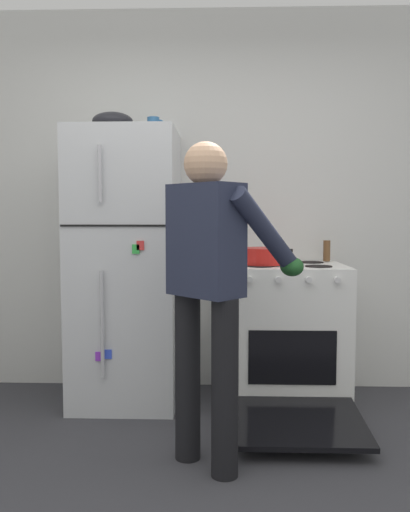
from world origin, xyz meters
TOP-DOWN VIEW (x-y plane):
  - kitchen_wall_back at (0.00, 1.95)m, footprint 6.00×0.10m
  - refrigerator at (-0.53, 1.57)m, footprint 0.68×0.72m
  - stove_range at (0.53, 1.55)m, footprint 0.76×1.23m
  - person_cook at (0.05, 0.67)m, footprint 0.70×0.73m
  - red_pot at (0.37, 1.52)m, footprint 0.38×0.28m
  - coffee_mug at (-0.35, 1.62)m, footprint 0.11×0.08m
  - pepper_mill at (0.83, 1.77)m, footprint 0.05×0.05m
  - mixing_bowl at (-0.61, 1.57)m, footprint 0.27×0.27m

SIDE VIEW (x-z plane):
  - stove_range at x=0.53m, z-range -0.01..0.92m
  - refrigerator at x=-0.53m, z-range 0.00..1.80m
  - person_cook at x=0.05m, z-range 0.16..1.76m
  - red_pot at x=0.37m, z-range 0.93..1.04m
  - pepper_mill at x=0.83m, z-range 0.93..1.08m
  - kitchen_wall_back at x=0.00m, z-range 0.00..2.70m
  - coffee_mug at x=-0.35m, z-range 1.80..1.90m
  - mixing_bowl at x=-0.61m, z-range 1.80..1.92m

